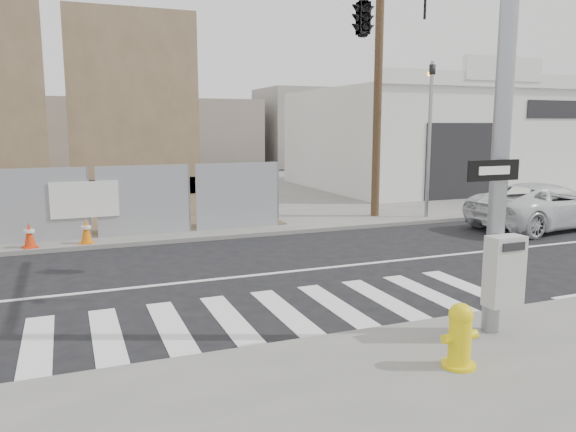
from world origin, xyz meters
name	(u,v)px	position (x,y,z in m)	size (l,w,h in m)	color
ground	(243,277)	(0.00, 0.00, 0.00)	(100.00, 100.00, 0.00)	black
sidewalk_far	(150,197)	(0.00, 14.00, 0.06)	(50.00, 20.00, 0.12)	slate
signal_pole	(400,42)	(2.49, -2.05, 4.78)	(0.96, 5.87, 7.00)	gray
far_signal_pole	(430,118)	(8.00, 4.60, 3.48)	(0.16, 0.20, 5.60)	gray
concrete_wall_right	(135,122)	(-0.50, 14.08, 3.38)	(5.50, 1.30, 8.00)	brown
auto_shop	(429,139)	(14.00, 12.97, 2.54)	(12.00, 10.20, 5.95)	silver
utility_pole_right	(378,66)	(6.50, 5.50, 5.20)	(1.60, 0.28, 10.00)	brown
fire_hydrant	(460,335)	(1.22, -5.67, 0.55)	(0.53, 0.49, 0.86)	yellow
suv	(545,205)	(10.64, 2.02, 0.72)	(2.39, 5.18, 1.44)	silver
traffic_cone_c	(29,235)	(-4.41, 4.31, 0.45)	(0.44, 0.44, 0.67)	red
traffic_cone_d	(86,231)	(-3.03, 4.32, 0.45)	(0.43, 0.43, 0.68)	orange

